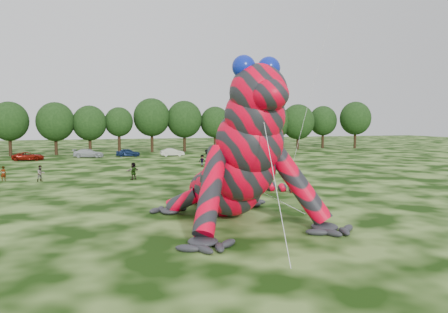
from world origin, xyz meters
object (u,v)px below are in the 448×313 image
tree_10 (152,125)px  car_6 (220,151)px  spectator_1 (41,173)px  inflatable_gecko (222,141)px  tree_6 (10,129)px  car_7 (269,150)px  car_4 (128,153)px  tree_8 (90,130)px  tree_13 (249,126)px  tree_11 (184,126)px  spectator_0 (3,174)px  tree_17 (355,125)px  spectator_2 (202,161)px  spectator_5 (133,171)px  tree_9 (119,130)px  tree_12 (215,129)px  car_3 (88,153)px  car_5 (172,152)px  tree_15 (298,127)px  tree_7 (55,129)px  tree_14 (274,127)px  car_2 (28,156)px  tree_16 (323,127)px

tree_10 → car_6: (10.58, -11.06, -4.53)m
spectator_1 → inflatable_gecko: bearing=-87.2°
tree_6 → car_6: bearing=-14.5°
tree_6 → car_7: 46.38m
car_4 → car_6: 16.08m
tree_8 → tree_13: tree_13 is taller
tree_11 → spectator_0: (-26.72, -35.72, -4.26)m
tree_8 → car_4: 10.58m
inflatable_gecko → car_4: inflatable_gecko is taller
tree_10 → tree_17: size_ratio=1.02×
spectator_2 → spectator_5: (-10.18, -10.30, 0.11)m
tree_9 → car_4: bearing=-83.4°
tree_12 → car_3: tree_12 is taller
car_5 → car_6: 8.56m
car_7 → spectator_0: (-40.88, -26.14, 0.05)m
tree_10 → tree_15: bearing=-1.5°
tree_7 → tree_17: bearing=-0.1°
tree_8 → tree_11: tree_11 is taller
tree_10 → spectator_0: (-20.34, -36.10, -4.47)m
tree_14 → spectator_1: 57.05m
car_3 → tree_9: bearing=-23.6°
spectator_0 → tree_12: bearing=-157.0°
tree_10 → spectator_2: bearing=-84.3°
car_2 → car_6: 31.46m
car_5 → car_6: size_ratio=0.79×
tree_10 → car_2: (-20.87, -11.92, -4.59)m
car_3 → tree_8: bearing=9.4°
tree_6 → tree_9: bearing=2.0°
tree_12 → spectator_2: 29.60m
tree_6 → spectator_5: size_ratio=5.23×
tree_7 → car_2: size_ratio=2.00×
tree_10 → car_7: 23.28m
tree_14 → spectator_1: (-42.67, -37.67, -3.87)m
tree_16 → tree_10: bearing=-178.8°
tree_7 → tree_11: (23.87, 1.39, 0.30)m
tree_11 → tree_14: 19.69m
tree_9 → car_2: size_ratio=1.83×
car_6 → spectator_5: bearing=139.6°
tree_10 → tree_16: size_ratio=1.12×
car_5 → car_7: (18.51, 0.69, 0.06)m
tree_9 → tree_7: bearing=-177.2°
tree_13 → spectator_2: size_ratio=6.35×
tree_6 → tree_11: size_ratio=0.94×
tree_12 → spectator_0: tree_12 is taller
tree_16 → tree_8: bearing=-177.2°
tree_9 → car_6: bearing=-30.2°
tree_7 → tree_13: 37.21m
spectator_2 → spectator_5: 14.48m
tree_10 → tree_16: (38.05, 0.79, -0.57)m
tree_11 → spectator_5: tree_11 is taller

